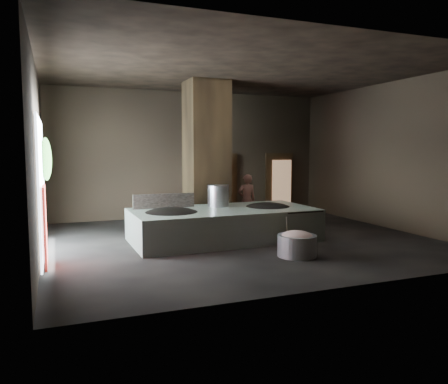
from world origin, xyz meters
name	(u,v)px	position (x,y,z in m)	size (l,w,h in m)	color
floor	(240,241)	(0.00, 0.00, -0.05)	(10.00, 9.00, 0.10)	black
ceiling	(240,69)	(0.00, 0.00, 4.55)	(10.00, 9.00, 0.10)	black
back_wall	(191,155)	(0.00, 4.55, 2.25)	(10.00, 0.10, 4.50)	black
front_wall	(345,161)	(0.00, -4.55, 2.25)	(10.00, 0.10, 4.50)	black
left_wall	(35,158)	(-5.05, 0.00, 2.25)	(0.10, 9.00, 4.50)	black
right_wall	(390,156)	(5.05, 0.00, 2.25)	(0.10, 9.00, 4.50)	black
pillar	(206,156)	(-0.30, 1.90, 2.25)	(1.20, 1.20, 4.50)	black
hearth_platform	(224,225)	(-0.45, 0.06, 0.43)	(4.89, 2.34, 0.85)	#A3B4A2
platform_cap	(224,210)	(-0.45, 0.06, 0.82)	(4.78, 2.30, 0.03)	black
wok_left	(172,216)	(-1.90, 0.01, 0.75)	(1.54, 1.54, 0.43)	black
wok_left_rim	(171,213)	(-1.90, 0.01, 0.82)	(1.57, 1.57, 0.05)	black
wok_right	(268,210)	(0.90, 0.11, 0.75)	(1.43, 1.43, 0.40)	black
wok_right_rim	(268,207)	(0.90, 0.11, 0.82)	(1.47, 1.47, 0.05)	black
stock_pot	(218,196)	(-0.40, 0.61, 1.13)	(0.60, 0.60, 0.64)	#B0B2B8
splash_guard	(164,201)	(-1.90, 0.81, 1.03)	(1.70, 0.06, 0.43)	black
cook	(247,200)	(1.08, 1.94, 0.82)	(0.60, 0.39, 1.65)	brown
veg_basin	(295,245)	(0.69, -1.78, 0.16)	(0.85, 0.85, 0.31)	gray
veg_fill	(295,237)	(0.69, -1.78, 0.35)	(0.70, 0.70, 0.21)	olive
ladle	(287,228)	(0.54, -1.63, 0.55)	(0.02, 0.02, 0.67)	#B0B2B8
meat_basin	(297,246)	(0.48, -2.21, 0.25)	(0.90, 0.90, 0.49)	gray
meat_fill	(297,237)	(0.48, -2.21, 0.45)	(0.74, 0.74, 0.28)	#AD6D67
doorway_near	(222,185)	(1.20, 4.45, 1.10)	(1.18, 0.08, 2.38)	black
doorway_near_glow	(220,187)	(0.99, 4.16, 1.05)	(0.89, 0.04, 2.11)	#8C6647
doorway_far	(279,183)	(3.60, 4.45, 1.10)	(1.18, 0.08, 2.38)	black
doorway_far_glow	(282,185)	(3.65, 4.33, 1.05)	(0.82, 0.04, 1.95)	#8C6647
left_opening	(42,186)	(-4.95, 0.20, 1.60)	(0.04, 4.20, 3.10)	white
pavilion_sliver	(45,227)	(-4.88, -1.10, 0.85)	(0.05, 0.90, 1.70)	maroon
tree_silhouette	(46,159)	(-4.85, 1.30, 2.20)	(0.28, 1.10, 1.10)	#194714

